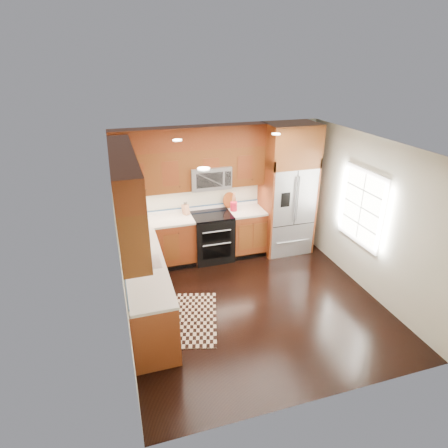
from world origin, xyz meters
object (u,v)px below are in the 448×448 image
object	(u,v)px
knife_block	(186,209)
utensil_crock	(234,204)
range	(212,237)
rug	(191,318)
refrigerator	(288,190)

from	to	relation	value
knife_block	utensil_crock	world-z (taller)	utensil_crock
range	utensil_crock	size ratio (longest dim) A/B	2.48
rug	knife_block	world-z (taller)	knife_block
rug	knife_block	xyz separation A→B (m)	(0.36, 1.92, 1.04)
knife_block	utensil_crock	xyz separation A→B (m)	(0.94, -0.09, 0.03)
range	refrigerator	xyz separation A→B (m)	(1.55, -0.04, 0.83)
refrigerator	knife_block	world-z (taller)	refrigerator
rug	utensil_crock	bearing A→B (deg)	69.70
refrigerator	rug	distance (m)	3.21
rug	refrigerator	bearing A→B (deg)	50.78
knife_block	utensil_crock	distance (m)	0.95
utensil_crock	rug	bearing A→B (deg)	-125.38
rug	utensil_crock	size ratio (longest dim) A/B	3.47
knife_block	utensil_crock	size ratio (longest dim) A/B	0.66
range	utensil_crock	world-z (taller)	utensil_crock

